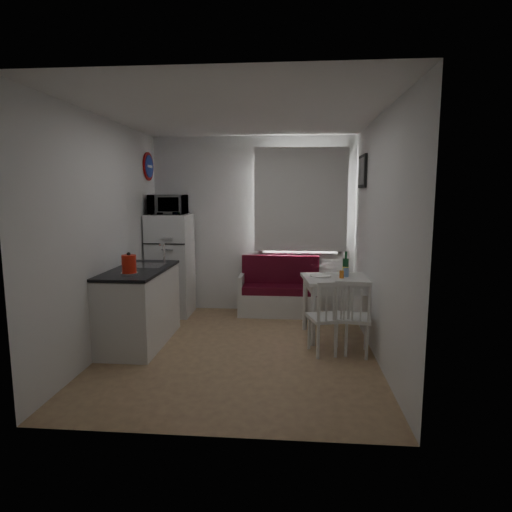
{
  "coord_description": "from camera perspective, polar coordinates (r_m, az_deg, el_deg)",
  "views": [
    {
      "loc": [
        0.58,
        -4.62,
        1.77
      ],
      "look_at": [
        0.15,
        0.5,
        1.01
      ],
      "focal_mm": 30.0,
      "sensor_mm": 36.0,
      "label": 1
    }
  ],
  "objects": [
    {
      "name": "curtain",
      "position": [
        6.27,
        5.98,
        7.45
      ],
      "size": [
        1.35,
        0.02,
        1.5
      ],
      "primitive_type": "cube",
      "color": "white",
      "rests_on": "wall_back"
    },
    {
      "name": "wall_back",
      "position": [
        6.42,
        -0.36,
        4.16
      ],
      "size": [
        3.0,
        0.02,
        2.6
      ],
      "primitive_type": "cube",
      "color": "white",
      "rests_on": "floor"
    },
    {
      "name": "kitchen_counter",
      "position": [
        5.27,
        -15.19,
        -6.4
      ],
      "size": [
        0.62,
        1.32,
        1.16
      ],
      "color": "white",
      "rests_on": "floor"
    },
    {
      "name": "picture_frame",
      "position": [
        5.8,
        13.97,
        10.88
      ],
      "size": [
        0.04,
        0.52,
        0.42
      ],
      "primitive_type": "cube",
      "color": "black",
      "rests_on": "wall_right"
    },
    {
      "name": "wall_right",
      "position": [
        4.74,
        16.02,
        2.33
      ],
      "size": [
        0.02,
        3.5,
        2.6
      ],
      "primitive_type": "cube",
      "color": "white",
      "rests_on": "floor"
    },
    {
      "name": "microwave",
      "position": [
        6.23,
        -11.66,
        6.73
      ],
      "size": [
        0.51,
        0.34,
        0.28
      ],
      "primitive_type": "imported",
      "color": "white",
      "rests_on": "fridge"
    },
    {
      "name": "kettle",
      "position": [
        4.76,
        -16.57,
        -1.07
      ],
      "size": [
        0.18,
        0.18,
        0.24
      ],
      "primitive_type": "cylinder",
      "color": "red",
      "rests_on": "kitchen_counter"
    },
    {
      "name": "bench",
      "position": [
        6.31,
        3.19,
        -5.28
      ],
      "size": [
        1.2,
        0.46,
        0.86
      ],
      "color": "white",
      "rests_on": "floor"
    },
    {
      "name": "drinking_glass_orange",
      "position": [
        5.28,
        11.35,
        -2.43
      ],
      "size": [
        0.05,
        0.05,
        0.09
      ],
      "primitive_type": "cylinder",
      "color": "orange",
      "rests_on": "dining_table"
    },
    {
      "name": "wall_left",
      "position": [
        5.09,
        -19.33,
        2.59
      ],
      "size": [
        0.02,
        3.5,
        2.6
      ],
      "primitive_type": "cube",
      "color": "white",
      "rests_on": "floor"
    },
    {
      "name": "drinking_glass_blue",
      "position": [
        5.38,
        11.91,
        -2.14
      ],
      "size": [
        0.07,
        0.07,
        0.11
      ],
      "primitive_type": "cylinder",
      "color": "#769AC9",
      "rests_on": "dining_table"
    },
    {
      "name": "fridge",
      "position": [
        6.36,
        -11.3,
        -1.17
      ],
      "size": [
        0.59,
        0.59,
        1.47
      ],
      "primitive_type": "cube",
      "color": "white",
      "rests_on": "floor"
    },
    {
      "name": "wine_bottle",
      "position": [
        5.42,
        11.87,
        -1.01
      ],
      "size": [
        0.08,
        0.08,
        0.31
      ],
      "primitive_type": null,
      "color": "#164524",
      "rests_on": "dining_table"
    },
    {
      "name": "chair_right",
      "position": [
        4.76,
        12.84,
        -6.97
      ],
      "size": [
        0.45,
        0.43,
        0.46
      ],
      "rotation": [
        0.0,
        0.0,
        -0.13
      ],
      "color": "white",
      "rests_on": "floor"
    },
    {
      "name": "window",
      "position": [
        6.34,
        5.97,
        7.01
      ],
      "size": [
        1.22,
        0.06,
        1.47
      ],
      "primitive_type": "cube",
      "color": "white",
      "rests_on": "wall_back"
    },
    {
      "name": "chair_left",
      "position": [
        4.73,
        9.65,
        -7.06
      ],
      "size": [
        0.49,
        0.48,
        0.45
      ],
      "rotation": [
        0.0,
        0.0,
        0.28
      ],
      "color": "white",
      "rests_on": "floor"
    },
    {
      "name": "plate",
      "position": [
        5.33,
        8.58,
        -2.64
      ],
      "size": [
        0.26,
        0.26,
        0.02
      ],
      "primitive_type": "cylinder",
      "color": "white",
      "rests_on": "dining_table"
    },
    {
      "name": "ceiling",
      "position": [
        4.73,
        -2.41,
        18.45
      ],
      "size": [
        3.0,
        3.5,
        0.02
      ],
      "primitive_type": "cube",
      "color": "white",
      "rests_on": "wall_back"
    },
    {
      "name": "dining_table",
      "position": [
        5.36,
        11.78,
        -3.7
      ],
      "size": [
        1.09,
        0.83,
        0.75
      ],
      "rotation": [
        0.0,
        0.0,
        0.13
      ],
      "color": "white",
      "rests_on": "floor"
    },
    {
      "name": "wall_sign",
      "position": [
        6.42,
        -14.08,
        11.51
      ],
      "size": [
        0.03,
        0.4,
        0.4
      ],
      "primitive_type": "cylinder",
      "rotation": [
        0.0,
        1.57,
        0.0
      ],
      "color": "navy",
      "rests_on": "wall_left"
    },
    {
      "name": "wall_front",
      "position": [
        2.97,
        -6.53,
        -0.83
      ],
      "size": [
        3.0,
        0.02,
        2.6
      ],
      "primitive_type": "cube",
      "color": "white",
      "rests_on": "floor"
    },
    {
      "name": "floor",
      "position": [
        4.98,
        -2.23,
        -12.45
      ],
      "size": [
        3.0,
        3.5,
        0.02
      ],
      "primitive_type": "cube",
      "color": "#936F4E",
      "rests_on": "ground"
    }
  ]
}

